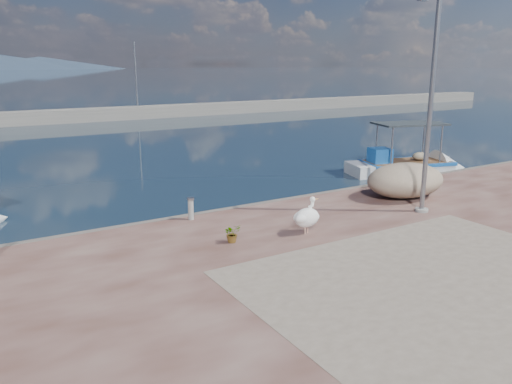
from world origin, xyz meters
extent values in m
plane|color=#162635|center=(0.00, 0.00, 0.00)|extent=(1400.00, 1400.00, 0.00)
cube|color=gray|center=(1.00, -3.00, 0.50)|extent=(9.00, 7.00, 0.01)
cube|color=gray|center=(0.00, 40.00, 0.60)|extent=(120.00, 2.20, 1.20)
cylinder|color=gray|center=(8.00, 40.00, 4.00)|extent=(0.16, 0.16, 7.00)
cone|color=#28384C|center=(90.00, 650.00, 7.00)|extent=(200.00, 200.00, 14.00)
cube|color=white|center=(11.19, 7.54, 0.08)|extent=(6.45, 3.68, 1.01)
cube|color=#1B60B4|center=(11.19, 7.54, 0.53)|extent=(4.83, 3.25, 0.15)
cube|color=#A32114|center=(11.19, 7.54, 0.02)|extent=(4.82, 3.23, 0.13)
cube|color=#1B60B4|center=(9.72, 7.98, 0.95)|extent=(1.18, 1.18, 0.74)
cube|color=#252B2F|center=(11.19, 7.54, 2.49)|extent=(3.78, 2.79, 0.08)
cylinder|color=tan|center=(0.28, 1.48, 0.63)|extent=(0.03, 0.03, 0.27)
cylinder|color=tan|center=(0.41, 1.52, 0.63)|extent=(0.03, 0.03, 0.27)
ellipsoid|color=white|center=(0.35, 1.50, 0.98)|extent=(0.93, 0.75, 0.58)
cylinder|color=white|center=(0.58, 1.59, 1.27)|extent=(0.21, 0.16, 0.49)
sphere|color=white|center=(0.62, 1.60, 1.48)|extent=(0.16, 0.16, 0.16)
cone|color=#E3A558|center=(0.80, 1.67, 1.44)|extent=(0.40, 0.21, 0.12)
cylinder|color=gray|center=(5.05, 1.29, 4.00)|extent=(0.16, 0.16, 7.00)
cylinder|color=gray|center=(5.05, 1.29, 0.55)|extent=(0.44, 0.44, 0.10)
cylinder|color=gray|center=(-2.01, 4.51, 0.85)|extent=(0.18, 0.18, 0.69)
cylinder|color=gray|center=(-2.01, 4.51, 1.19)|extent=(0.24, 0.24, 0.06)
imported|color=#33722D|center=(-1.89, 1.97, 0.76)|extent=(0.49, 0.43, 0.52)
ellipsoid|color=#C2A990|center=(6.07, 2.99, 1.13)|extent=(3.21, 2.29, 1.26)
camera|label=1|loc=(-8.18, -9.66, 5.35)|focal=35.00mm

